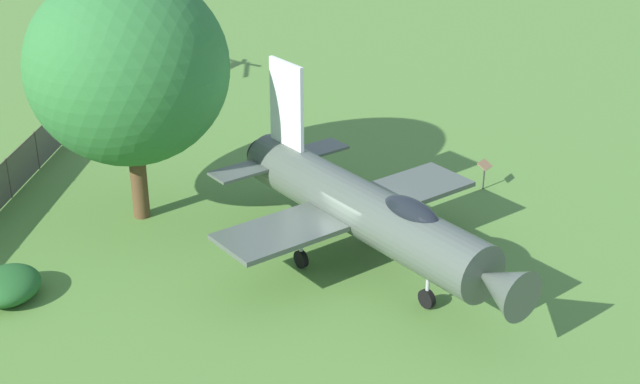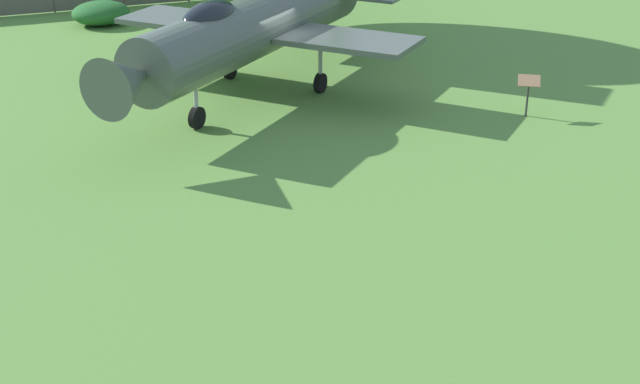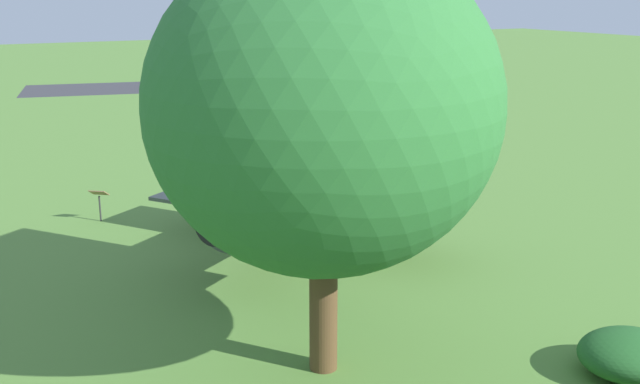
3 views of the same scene
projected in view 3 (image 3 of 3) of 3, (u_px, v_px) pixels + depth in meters
ground_plane at (319, 239)px, 24.36m from camera, size 200.00×200.00×0.00m
parking_strip at (238, 84)px, 64.10m from camera, size 15.05×35.42×0.00m
display_jet at (324, 173)px, 24.12m from camera, size 9.50×11.54×5.93m
shade_tree at (324, 107)px, 14.64m from camera, size 6.89×7.01×8.93m
shrub_by_tree at (629, 354)px, 15.71m from camera, size 1.98×2.23×0.91m
info_plaque at (99, 197)px, 26.03m from camera, size 0.68×0.72×1.14m
parked_car_red at (300, 74)px, 65.25m from camera, size 4.43×2.52×1.43m
parked_car_silver at (256, 75)px, 64.42m from camera, size 4.98×2.74×1.36m
parked_car_yellow at (214, 76)px, 63.30m from camera, size 4.73×2.69×1.46m
parked_car_green at (171, 78)px, 62.37m from camera, size 4.82×2.97×1.36m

